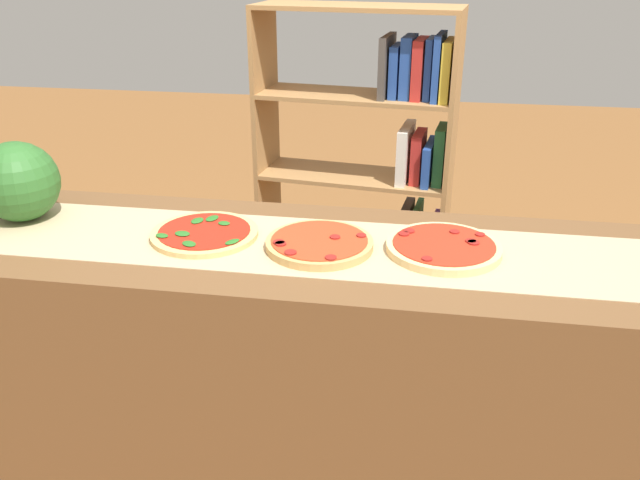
# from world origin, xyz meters

# --- Properties ---
(counter) EXTENTS (2.13, 0.61, 0.89)m
(counter) POSITION_xyz_m (0.00, 0.00, 0.45)
(counter) COLOR brown
(counter) RESTS_ON ground_plane
(parchment_paper) EXTENTS (1.96, 0.37, 0.00)m
(parchment_paper) POSITION_xyz_m (0.00, 0.00, 0.90)
(parchment_paper) COLOR tan
(parchment_paper) RESTS_ON counter
(pizza_spinach_0) EXTENTS (0.30, 0.30, 0.02)m
(pizza_spinach_0) POSITION_xyz_m (-0.33, 0.01, 0.91)
(pizza_spinach_0) COLOR #DBB26B
(pizza_spinach_0) RESTS_ON parchment_paper
(pizza_pepperoni_1) EXTENTS (0.29, 0.29, 0.03)m
(pizza_pepperoni_1) POSITION_xyz_m (-0.00, -0.01, 0.91)
(pizza_pepperoni_1) COLOR tan
(pizza_pepperoni_1) RESTS_ON parchment_paper
(pizza_pepperoni_2) EXTENTS (0.31, 0.31, 0.03)m
(pizza_pepperoni_2) POSITION_xyz_m (0.33, 0.02, 0.91)
(pizza_pepperoni_2) COLOR #E5C17F
(pizza_pepperoni_2) RESTS_ON parchment_paper
(watermelon) EXTENTS (0.24, 0.24, 0.24)m
(watermelon) POSITION_xyz_m (-0.91, 0.05, 1.01)
(watermelon) COLOR #2D6628
(watermelon) RESTS_ON counter
(bookshelf) EXTENTS (0.87, 0.40, 1.43)m
(bookshelf) POSITION_xyz_m (0.09, 1.11, 0.74)
(bookshelf) COLOR #A87A47
(bookshelf) RESTS_ON ground_plane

